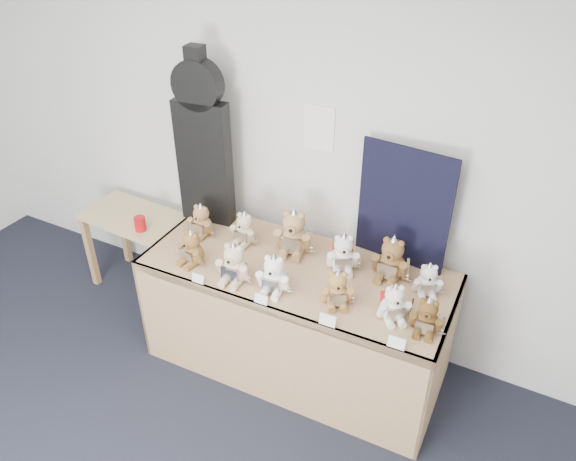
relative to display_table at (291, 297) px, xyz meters
The scene contains 22 objects.
room_shell 1.09m from the display_table, 100.11° to the left, with size 6.00×6.00×6.00m.
display_table is the anchor object (origin of this frame).
side_table 1.54m from the display_table, behind, with size 0.85×0.50×0.69m.
guitar_case 1.19m from the display_table, 158.64° to the left, with size 0.39×0.15×1.24m.
navy_board 0.91m from the display_table, 41.67° to the left, with size 0.59×0.02×0.79m, color black.
red_cup 1.34m from the display_table, behind, with size 0.08×0.08×0.11m, color #B90C12.
teddy_front_far_left 0.71m from the display_table, 165.14° to the right, with size 0.21×0.19×0.26m.
teddy_front_left 0.46m from the display_table, 145.66° to the right, with size 0.25×0.20×0.30m.
teddy_front_centre 0.34m from the display_table, 98.66° to the right, with size 0.24×0.20×0.28m.
teddy_front_right 0.46m from the display_table, 16.85° to the right, with size 0.21×0.21×0.26m.
teddy_front_far_right 0.74m from the display_table, ahead, with size 0.21×0.21×0.26m.
teddy_front_end 0.92m from the display_table, ahead, with size 0.21×0.17×0.25m.
teddy_back_left 0.56m from the display_table, 157.86° to the left, with size 0.21×0.17×0.26m.
teddy_back_centre_left 0.41m from the display_table, 114.35° to the left, with size 0.29×0.25×0.35m.
teddy_back_centre_right 0.44m from the display_table, 40.99° to the left, with size 0.24×0.23×0.28m.
teddy_back_right 0.68m from the display_table, 26.95° to the left, with size 0.26×0.21×0.32m.
teddy_back_end 0.87m from the display_table, 15.88° to the left, with size 0.20×0.19×0.24m.
teddy_back_far_left 0.82m from the display_table, behind, with size 0.21×0.16×0.26m.
entry_card_a 0.61m from the display_table, 145.31° to the right, with size 0.08×0.00×0.06m, color silver.
entry_card_b 0.38m from the display_table, 96.24° to the right, with size 0.08×0.00×0.06m, color silver.
entry_card_c 0.53m from the display_table, 38.31° to the right, with size 0.10×0.00×0.07m, color silver.
entry_card_d 0.86m from the display_table, 20.64° to the right, with size 0.09×0.00×0.07m, color silver.
Camera 1 is at (1.59, -0.54, 2.99)m, focal length 35.00 mm.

